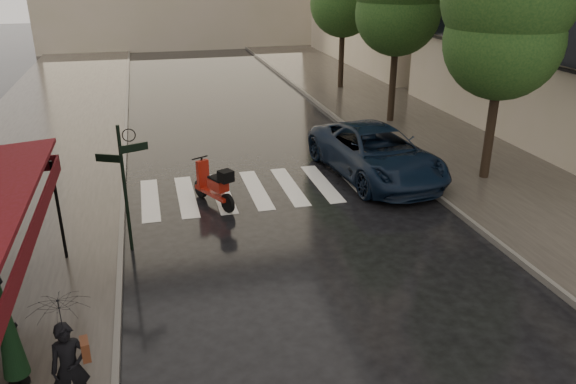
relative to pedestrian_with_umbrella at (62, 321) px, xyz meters
name	(u,v)px	position (x,y,z in m)	size (l,w,h in m)	color
ground	(194,312)	(2.00, 2.25, -1.69)	(120.00, 120.00, 0.00)	black
sidewalk_near	(41,146)	(-2.50, 14.25, -1.63)	(6.00, 60.00, 0.12)	#38332D
sidewalk_far	(406,120)	(12.25, 14.25, -1.63)	(5.50, 60.00, 0.12)	#38332D
curb_near	(126,140)	(0.55, 14.25, -1.62)	(0.12, 60.00, 0.16)	#595651
curb_far	(345,124)	(9.45, 14.25, -1.62)	(0.12, 60.00, 0.16)	#595651
crosswalk	(273,188)	(4.97, 8.25, -1.69)	(7.85, 3.20, 0.01)	silver
signpost	(124,179)	(0.80, 5.25, 0.14)	(1.17, 0.29, 3.10)	black
tree_near	(508,4)	(11.60, 7.25, 3.63)	(3.80, 3.80, 7.99)	black
pedestrian_with_umbrella	(62,321)	(0.00, 0.00, 0.00)	(1.02, 1.03, 2.36)	black
scooter	(215,186)	(3.10, 7.40, -1.11)	(1.04, 1.77, 1.26)	black
parked_car	(376,153)	(8.38, 8.45, -0.90)	(2.64, 5.72, 1.59)	black
parasol_front	(5,321)	(-0.94, 0.75, -0.36)	(0.40, 0.40, 2.26)	black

